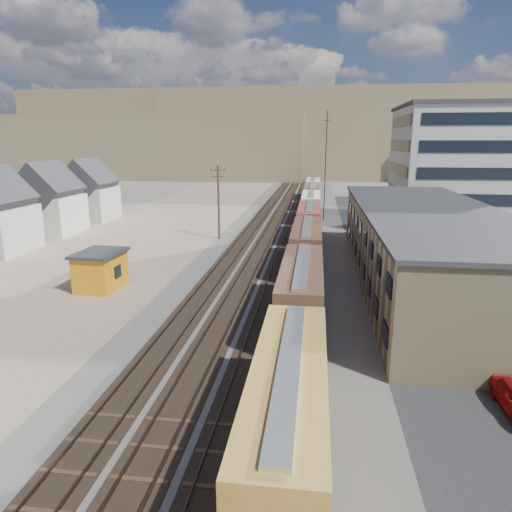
# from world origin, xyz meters

# --- Properties ---
(ground) EXTENTS (300.00, 300.00, 0.00)m
(ground) POSITION_xyz_m (0.00, 0.00, 0.00)
(ground) COLOR #6B6356
(ground) RESTS_ON ground
(ballast_bed) EXTENTS (18.00, 200.00, 0.06)m
(ballast_bed) POSITION_xyz_m (0.00, 50.00, 0.03)
(ballast_bed) COLOR #4C4742
(ballast_bed) RESTS_ON ground
(dirt_yard) EXTENTS (24.00, 180.00, 0.03)m
(dirt_yard) POSITION_xyz_m (-20.00, 40.00, 0.01)
(dirt_yard) COLOR #7F6E57
(dirt_yard) RESTS_ON ground
(asphalt_lot) EXTENTS (26.00, 120.00, 0.04)m
(asphalt_lot) POSITION_xyz_m (22.00, 35.00, 0.02)
(asphalt_lot) COLOR #232326
(asphalt_lot) RESTS_ON ground
(rail_tracks) EXTENTS (11.40, 200.00, 0.24)m
(rail_tracks) POSITION_xyz_m (-0.55, 50.00, 0.11)
(rail_tracks) COLOR black
(rail_tracks) RESTS_ON ground
(freight_train) EXTENTS (3.00, 119.74, 4.46)m
(freight_train) POSITION_xyz_m (3.80, 35.87, 2.79)
(freight_train) COLOR black
(freight_train) RESTS_ON ground
(warehouse) EXTENTS (12.40, 40.40, 7.25)m
(warehouse) POSITION_xyz_m (14.98, 25.00, 3.65)
(warehouse) COLOR tan
(warehouse) RESTS_ON ground
(office_tower) EXTENTS (22.60, 18.60, 18.45)m
(office_tower) POSITION_xyz_m (27.95, 54.95, 9.26)
(office_tower) COLOR #9E998E
(office_tower) RESTS_ON ground
(utility_pole_north) EXTENTS (2.20, 0.32, 10.00)m
(utility_pole_north) POSITION_xyz_m (-8.50, 42.00, 5.30)
(utility_pole_north) COLOR #382619
(utility_pole_north) RESTS_ON ground
(radio_mast) EXTENTS (1.20, 0.16, 18.00)m
(radio_mast) POSITION_xyz_m (6.00, 60.00, 9.12)
(radio_mast) COLOR black
(radio_mast) RESTS_ON ground
(hills_north) EXTENTS (265.00, 80.00, 32.00)m
(hills_north) POSITION_xyz_m (0.17, 167.92, 14.10)
(hills_north) COLOR brown
(hills_north) RESTS_ON ground
(maintenance_shed) EXTENTS (4.03, 5.05, 3.54)m
(maintenance_shed) POSITION_xyz_m (-14.63, 19.08, 1.81)
(maintenance_shed) COLOR orange
(maintenance_shed) RESTS_ON ground
(parked_car_blue) EXTENTS (5.13, 5.53, 1.44)m
(parked_car_blue) POSITION_xyz_m (20.69, 54.14, 0.72)
(parked_car_blue) COLOR navy
(parked_car_blue) RESTS_ON ground
(parked_car_far) EXTENTS (1.89, 4.59, 1.56)m
(parked_car_far) POSITION_xyz_m (31.10, 61.50, 0.78)
(parked_car_far) COLOR white
(parked_car_far) RESTS_ON ground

